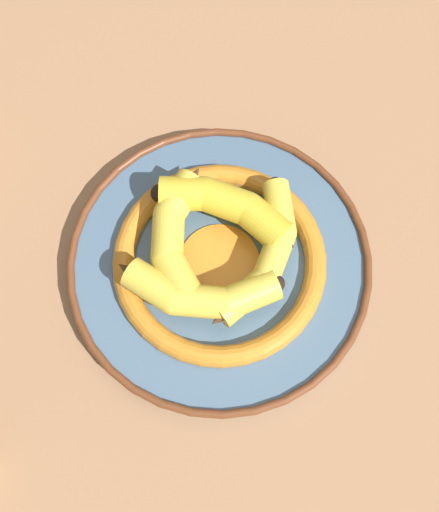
% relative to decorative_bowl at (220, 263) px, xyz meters
% --- Properties ---
extents(ground_plane, '(2.80, 2.80, 0.00)m').
position_rel_decorative_bowl_xyz_m(ground_plane, '(0.01, 0.02, -0.02)').
color(ground_plane, '#A87A56').
extents(decorative_bowl, '(0.35, 0.35, 0.04)m').
position_rel_decorative_bowl_xyz_m(decorative_bowl, '(0.00, 0.00, 0.00)').
color(decorative_bowl, slate).
rests_on(decorative_bowl, ground_plane).
extents(banana_a, '(0.17, 0.07, 0.04)m').
position_rel_decorative_bowl_xyz_m(banana_a, '(-0.02, -0.05, 0.04)').
color(banana_a, yellow).
rests_on(banana_a, decorative_bowl).
extents(banana_b, '(0.08, 0.19, 0.04)m').
position_rel_decorative_bowl_xyz_m(banana_b, '(0.05, -0.02, 0.04)').
color(banana_b, yellow).
rests_on(banana_b, decorative_bowl).
extents(banana_c, '(0.18, 0.10, 0.03)m').
position_rel_decorative_bowl_xyz_m(banana_c, '(0.01, 0.05, 0.04)').
color(banana_c, yellow).
rests_on(banana_c, decorative_bowl).
extents(banana_d, '(0.10, 0.17, 0.04)m').
position_rel_decorative_bowl_xyz_m(banana_d, '(-0.05, 0.01, 0.04)').
color(banana_d, yellow).
rests_on(banana_d, decorative_bowl).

